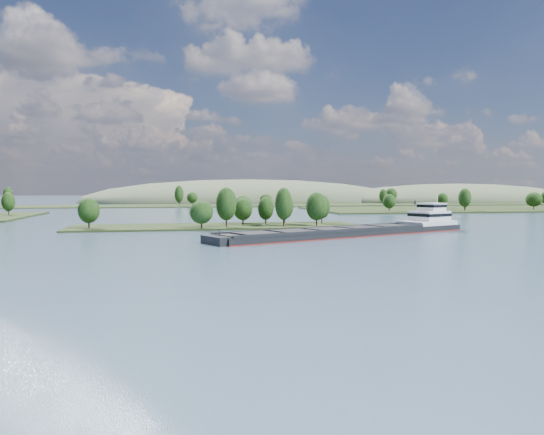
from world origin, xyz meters
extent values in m
plane|color=#3E556C|center=(0.00, 120.00, 0.00)|extent=(1800.00, 1800.00, 0.00)
cube|color=black|center=(0.00, 180.00, 0.00)|extent=(100.00, 30.00, 1.20)
cylinder|color=black|center=(22.01, 170.93, 2.77)|extent=(0.50, 0.50, 4.34)
ellipsoid|color=black|center=(22.01, 170.93, 8.28)|extent=(6.01, 6.01, 11.16)
cylinder|color=black|center=(10.80, 190.97, 2.26)|extent=(0.50, 0.50, 3.33)
ellipsoid|color=black|center=(10.80, 190.97, 6.49)|extent=(6.98, 6.98, 8.56)
cylinder|color=black|center=(2.56, 171.95, 2.78)|extent=(0.50, 0.50, 4.36)
ellipsoid|color=black|center=(2.56, 171.95, 8.33)|extent=(6.99, 6.99, 11.22)
cylinder|color=black|center=(9.59, 181.90, 2.16)|extent=(0.50, 0.50, 3.12)
ellipsoid|color=black|center=(9.59, 181.90, 6.13)|extent=(6.83, 6.83, 8.03)
cylinder|color=black|center=(-5.98, 167.88, 2.07)|extent=(0.50, 0.50, 2.94)
ellipsoid|color=black|center=(-5.98, 167.88, 5.81)|extent=(7.70, 7.70, 7.57)
cylinder|color=black|center=(-42.00, 175.34, 2.22)|extent=(0.50, 0.50, 3.24)
ellipsoid|color=black|center=(-42.00, 175.34, 6.34)|extent=(6.98, 6.98, 8.34)
cylinder|color=black|center=(17.96, 182.59, 2.23)|extent=(0.50, 0.50, 3.25)
ellipsoid|color=black|center=(17.96, 182.59, 6.36)|extent=(5.84, 5.84, 8.36)
cylinder|color=black|center=(39.49, 184.33, 2.32)|extent=(0.50, 0.50, 3.44)
ellipsoid|color=black|center=(39.49, 184.33, 6.70)|extent=(6.20, 6.20, 8.85)
cylinder|color=black|center=(33.67, 171.04, 2.51)|extent=(0.50, 0.50, 3.81)
ellipsoid|color=black|center=(33.67, 171.04, 7.35)|extent=(7.40, 7.40, 9.80)
cylinder|color=black|center=(25.32, 184.76, 2.34)|extent=(0.50, 0.50, 3.47)
ellipsoid|color=black|center=(25.32, 184.76, 6.76)|extent=(6.78, 6.78, 8.94)
cylinder|color=black|center=(-91.91, 267.96, 2.57)|extent=(0.50, 0.50, 3.54)
ellipsoid|color=black|center=(-91.91, 267.96, 7.07)|extent=(6.22, 6.22, 9.11)
cylinder|color=black|center=(102.93, 268.94, 2.37)|extent=(0.50, 0.50, 3.13)
ellipsoid|color=black|center=(102.93, 268.94, 6.35)|extent=(6.97, 6.97, 8.06)
cylinder|color=black|center=(199.31, 277.35, 2.49)|extent=(0.50, 0.50, 3.39)
ellipsoid|color=black|center=(199.31, 277.35, 6.80)|extent=(9.63, 9.63, 8.71)
cylinder|color=black|center=(147.40, 266.92, 2.89)|extent=(0.50, 0.50, 4.17)
ellipsoid|color=black|center=(147.40, 266.92, 8.19)|extent=(7.16, 7.16, 10.73)
cylinder|color=black|center=(155.81, 280.29, 2.61)|extent=(0.50, 0.50, 3.62)
ellipsoid|color=black|center=(155.81, 280.29, 7.21)|extent=(5.41, 5.41, 9.31)
cylinder|color=black|center=(161.45, 317.19, 2.38)|extent=(0.50, 0.50, 3.17)
ellipsoid|color=black|center=(161.45, 317.19, 6.41)|extent=(7.19, 7.19, 8.14)
cube|color=black|center=(0.00, 400.00, 0.00)|extent=(900.00, 60.00, 1.20)
cylinder|color=black|center=(147.35, 382.57, 2.63)|extent=(0.50, 0.50, 4.06)
ellipsoid|color=black|center=(147.35, 382.57, 7.79)|extent=(6.31, 6.31, 10.44)
cylinder|color=black|center=(1.20, 404.38, 2.22)|extent=(0.50, 0.50, 3.24)
ellipsoid|color=black|center=(1.20, 404.38, 6.34)|extent=(8.12, 8.12, 8.33)
cylinder|color=black|center=(169.12, 417.17, 2.73)|extent=(0.50, 0.50, 4.26)
ellipsoid|color=black|center=(169.12, 417.17, 8.14)|extent=(9.78, 9.78, 10.95)
cylinder|color=black|center=(-127.12, 394.82, 2.87)|extent=(0.50, 0.50, 4.54)
ellipsoid|color=black|center=(-127.12, 394.82, 8.64)|extent=(6.49, 6.49, 11.67)
cylinder|color=black|center=(55.33, 387.85, 1.98)|extent=(0.50, 0.50, 2.76)
ellipsoid|color=black|center=(55.33, 387.85, 5.49)|extent=(8.82, 8.82, 7.09)
cylinder|color=black|center=(-9.08, 381.80, 3.04)|extent=(0.50, 0.50, 4.88)
ellipsoid|color=black|center=(-9.08, 381.80, 9.24)|extent=(6.41, 6.41, 12.54)
ellipsoid|color=#445238|center=(260.00, 470.00, 0.00)|extent=(260.00, 140.00, 36.00)
ellipsoid|color=#445238|center=(60.00, 500.00, 0.00)|extent=(320.00, 160.00, 44.00)
cube|color=black|center=(35.08, 140.08, 0.54)|extent=(84.11, 44.95, 2.39)
cube|color=maroon|center=(35.08, 140.08, 0.05)|extent=(84.40, 45.23, 0.27)
cube|color=black|center=(24.96, 141.46, 2.07)|extent=(61.97, 27.51, 0.87)
cube|color=black|center=(29.25, 131.70, 2.07)|extent=(61.97, 27.51, 0.87)
cube|color=black|center=(27.11, 136.58, 1.90)|extent=(63.74, 35.21, 0.33)
cube|color=black|center=(5.18, 126.96, 2.23)|extent=(12.56, 12.11, 0.38)
cube|color=black|center=(16.14, 131.77, 2.23)|extent=(12.56, 12.11, 0.38)
cube|color=black|center=(27.11, 136.58, 2.23)|extent=(12.56, 12.11, 0.38)
cube|color=black|center=(38.07, 141.39, 2.23)|extent=(12.56, 12.11, 0.38)
cube|color=black|center=(49.03, 146.20, 2.23)|extent=(12.56, 12.11, 0.38)
cube|color=black|center=(-5.29, 122.37, 0.98)|extent=(6.93, 10.28, 2.18)
cylinder|color=black|center=(-4.29, 122.81, 2.50)|extent=(0.34, 0.34, 2.39)
cube|color=silver|center=(65.98, 153.63, 2.39)|extent=(20.15, 16.56, 1.31)
cube|color=silver|center=(66.98, 154.07, 4.57)|extent=(13.47, 12.35, 3.27)
cube|color=black|center=(66.98, 154.07, 5.01)|extent=(13.75, 12.63, 0.98)
cube|color=silver|center=(67.97, 154.51, 7.40)|extent=(8.60, 8.60, 2.39)
cube|color=black|center=(67.97, 154.51, 7.84)|extent=(8.89, 8.89, 0.87)
cube|color=silver|center=(67.97, 154.51, 8.71)|extent=(9.18, 9.18, 0.22)
cylinder|color=silver|center=(70.47, 155.60, 10.01)|extent=(0.29, 0.29, 2.83)
cylinder|color=black|center=(62.67, 155.75, 8.93)|extent=(0.72, 0.72, 1.31)
camera|label=1|loc=(-16.29, -5.05, 13.68)|focal=35.00mm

